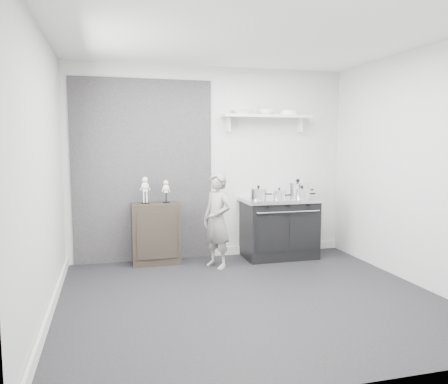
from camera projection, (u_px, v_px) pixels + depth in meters
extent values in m
plane|color=black|center=(249.00, 297.00, 4.65)|extent=(4.00, 4.00, 0.00)
cube|color=#BCBCB9|center=(211.00, 163.00, 6.23)|extent=(4.00, 0.02, 2.70)
cube|color=#BCBCB9|center=(340.00, 188.00, 2.77)|extent=(4.00, 0.02, 2.70)
cube|color=#BCBCB9|center=(42.00, 174.00, 3.99)|extent=(0.02, 3.60, 2.70)
cube|color=#BCBCB9|center=(416.00, 168.00, 5.01)|extent=(0.02, 3.60, 2.70)
cube|color=silver|center=(251.00, 36.00, 4.35)|extent=(4.00, 3.60, 0.02)
cube|color=black|center=(143.00, 171.00, 5.98)|extent=(1.90, 0.02, 2.50)
cube|color=silver|center=(275.00, 248.00, 6.60)|extent=(2.00, 0.03, 0.12)
cube|color=silver|center=(51.00, 310.00, 4.13)|extent=(0.03, 3.60, 0.12)
cube|color=silver|center=(267.00, 116.00, 6.23)|extent=(1.30, 0.26, 0.04)
cube|color=silver|center=(229.00, 124.00, 6.17)|extent=(0.03, 0.12, 0.20)
cube|color=silver|center=(300.00, 125.00, 6.45)|extent=(0.03, 0.12, 0.20)
cube|color=black|center=(279.00, 229.00, 6.26)|extent=(1.01, 0.61, 0.81)
cube|color=silver|center=(280.00, 200.00, 6.21)|extent=(1.07, 0.65, 0.05)
cube|color=black|center=(271.00, 233.00, 5.91)|extent=(0.42, 0.02, 0.53)
cube|color=black|center=(304.00, 231.00, 6.03)|extent=(0.42, 0.02, 0.53)
cylinder|color=silver|center=(289.00, 212.00, 5.91)|extent=(0.91, 0.02, 0.02)
cylinder|color=black|center=(267.00, 207.00, 5.84)|extent=(0.04, 0.03, 0.04)
cylinder|color=black|center=(288.00, 206.00, 5.91)|extent=(0.04, 0.03, 0.04)
cylinder|color=black|center=(309.00, 205.00, 5.99)|extent=(0.04, 0.03, 0.04)
cube|color=black|center=(156.00, 233.00, 5.94)|extent=(0.64, 0.37, 0.83)
imported|color=gray|center=(217.00, 220.00, 5.72)|extent=(0.49, 0.55, 1.25)
cylinder|color=white|center=(258.00, 194.00, 6.02)|extent=(0.22, 0.22, 0.14)
cylinder|color=white|center=(258.00, 189.00, 6.02)|extent=(0.23, 0.23, 0.02)
sphere|color=black|center=(259.00, 187.00, 6.01)|extent=(0.04, 0.04, 0.04)
cylinder|color=black|center=(269.00, 194.00, 6.06)|extent=(0.10, 0.02, 0.02)
cylinder|color=white|center=(298.00, 190.00, 6.37)|extent=(0.31, 0.31, 0.19)
cylinder|color=white|center=(298.00, 183.00, 6.35)|extent=(0.32, 0.32, 0.02)
sphere|color=black|center=(298.00, 181.00, 6.35)|extent=(0.06, 0.06, 0.06)
cylinder|color=black|center=(310.00, 190.00, 6.42)|extent=(0.10, 0.02, 0.02)
cylinder|color=white|center=(302.00, 194.00, 6.12)|extent=(0.23, 0.23, 0.13)
cylinder|color=white|center=(302.00, 189.00, 6.11)|extent=(0.24, 0.24, 0.01)
sphere|color=black|center=(302.00, 187.00, 6.10)|extent=(0.04, 0.04, 0.04)
cylinder|color=black|center=(312.00, 194.00, 6.15)|extent=(0.10, 0.02, 0.02)
cylinder|color=white|center=(279.00, 195.00, 6.01)|extent=(0.17, 0.17, 0.12)
cylinder|color=white|center=(279.00, 190.00, 6.01)|extent=(0.17, 0.17, 0.01)
sphere|color=black|center=(279.00, 189.00, 6.00)|extent=(0.03, 0.03, 0.03)
cylinder|color=black|center=(287.00, 195.00, 6.04)|extent=(0.10, 0.02, 0.02)
imported|color=white|center=(242.00, 112.00, 6.13)|extent=(0.29, 0.29, 0.07)
imported|color=white|center=(266.00, 112.00, 6.22)|extent=(0.23, 0.23, 0.07)
cylinder|color=white|center=(289.00, 113.00, 6.31)|extent=(0.25, 0.25, 0.06)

